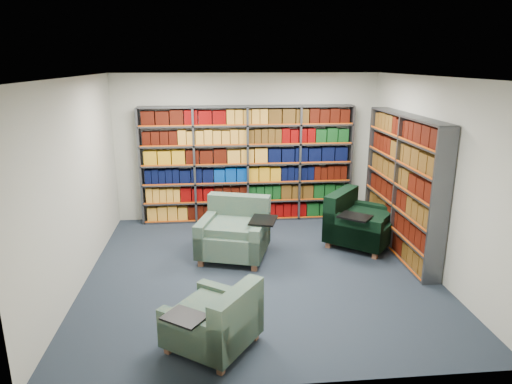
{
  "coord_description": "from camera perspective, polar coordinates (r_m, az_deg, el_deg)",
  "views": [
    {
      "loc": [
        -0.65,
        -6.16,
        2.99
      ],
      "look_at": [
        0.0,
        0.6,
        1.05
      ],
      "focal_mm": 32.0,
      "sensor_mm": 36.0,
      "label": 1
    }
  ],
  "objects": [
    {
      "name": "chair_green_right",
      "position": [
        7.89,
        12.38,
        -3.91
      ],
      "size": [
        1.38,
        1.38,
        0.89
      ],
      "color": "black",
      "rests_on": "ground"
    },
    {
      "name": "bookshelf_right",
      "position": [
        7.63,
        17.79,
        0.81
      ],
      "size": [
        0.28,
        2.5,
        2.2
      ],
      "color": "#47494F",
      "rests_on": "ground"
    },
    {
      "name": "chair_teal_front",
      "position": [
        5.08,
        -4.78,
        -16.07
      ],
      "size": [
        1.15,
        1.15,
        0.75
      ],
      "color": "#09353F",
      "rests_on": "ground"
    },
    {
      "name": "chair_teal_left",
      "position": [
        7.29,
        -2.59,
        -5.13
      ],
      "size": [
        1.33,
        1.25,
        0.92
      ],
      "color": "#09353F",
      "rests_on": "ground"
    },
    {
      "name": "room_shell",
      "position": [
        6.39,
        0.51,
        1.54
      ],
      "size": [
        5.02,
        5.02,
        2.82
      ],
      "color": "black",
      "rests_on": "ground"
    },
    {
      "name": "coffee_table",
      "position": [
        7.44,
        -3.02,
        -5.33
      ],
      "size": [
        0.78,
        0.78,
        0.55
      ],
      "color": "brown",
      "rests_on": "ground"
    },
    {
      "name": "bookshelf_back",
      "position": [
        8.73,
        -1.09,
        3.44
      ],
      "size": [
        4.0,
        0.28,
        2.2
      ],
      "color": "#47494F",
      "rests_on": "ground"
    }
  ]
}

